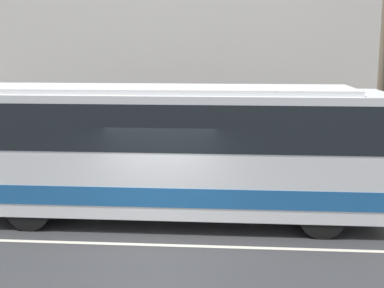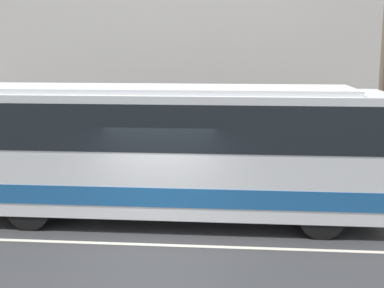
# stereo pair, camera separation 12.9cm
# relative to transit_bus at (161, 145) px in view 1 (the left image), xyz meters

# --- Properties ---
(ground_plane) EXTENTS (60.00, 60.00, 0.00)m
(ground_plane) POSITION_rel_transit_bus_xyz_m (0.14, -1.86, -1.87)
(ground_plane) COLOR #38383A
(sidewalk) EXTENTS (60.00, 3.06, 0.13)m
(sidewalk) POSITION_rel_transit_bus_xyz_m (0.14, 3.67, -1.81)
(sidewalk) COLOR #A09E99
(sidewalk) RESTS_ON ground_plane
(building_facade) EXTENTS (60.00, 0.35, 10.48)m
(building_facade) POSITION_rel_transit_bus_xyz_m (0.14, 5.34, 3.18)
(building_facade) COLOR silver
(building_facade) RESTS_ON ground_plane
(lane_stripe) EXTENTS (54.00, 0.14, 0.01)m
(lane_stripe) POSITION_rel_transit_bus_xyz_m (0.14, -1.86, -1.86)
(lane_stripe) COLOR beige
(lane_stripe) RESTS_ON ground_plane
(transit_bus) EXTENTS (10.80, 2.54, 3.32)m
(transit_bus) POSITION_rel_transit_bus_xyz_m (0.00, 0.00, 0.00)
(transit_bus) COLOR white
(transit_bus) RESTS_ON ground_plane
(utility_pole_near) EXTENTS (0.24, 0.24, 7.54)m
(utility_pole_near) POSITION_rel_transit_bus_xyz_m (5.99, 2.92, 2.03)
(utility_pole_near) COLOR brown
(utility_pole_near) RESTS_ON sidewalk
(pedestrian_waiting) EXTENTS (0.36, 0.36, 1.51)m
(pedestrian_waiting) POSITION_rel_transit_bus_xyz_m (1.20, 3.27, -1.05)
(pedestrian_waiting) COLOR maroon
(pedestrian_waiting) RESTS_ON sidewalk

